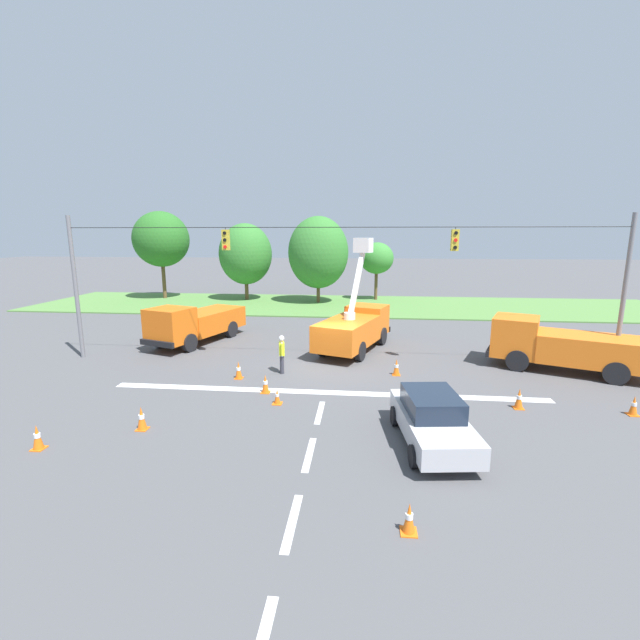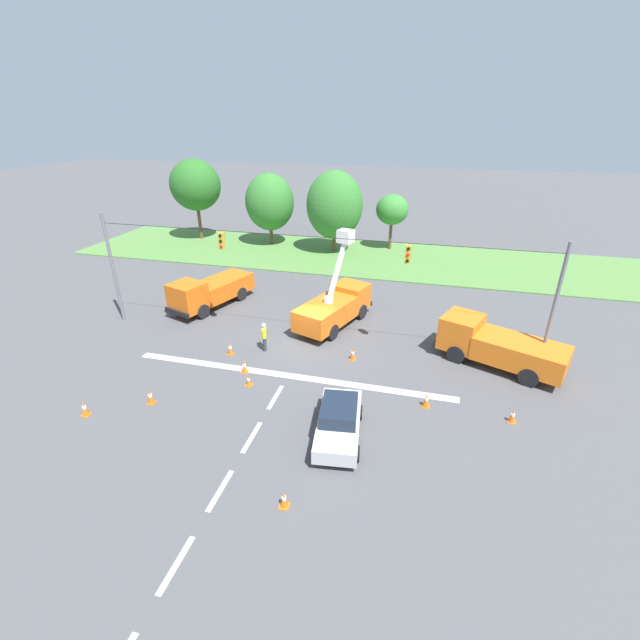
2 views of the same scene
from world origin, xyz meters
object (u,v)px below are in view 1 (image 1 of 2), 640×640
Objects in this scene: traffic_cone_foreground_left at (409,518)px; traffic_cone_mid_right at (37,437)px; road_worker at (282,352)px; traffic_cone_far_right at (142,418)px; tree_far_west at (161,239)px; traffic_cone_near_bucket at (265,384)px; traffic_cone_foreground_right at (519,399)px; utility_truck_support_far at (562,345)px; utility_truck_bucket_lift at (355,326)px; tree_east at (377,258)px; traffic_cone_lane_edge_a at (634,406)px; tree_west at (245,254)px; sedan_silver at (432,419)px; traffic_cone_far_left at (396,367)px; traffic_cone_mid_left at (239,370)px; traffic_cone_lane_edge_b at (277,397)px; tree_centre at (318,253)px; utility_truck_support_near at (195,323)px.

traffic_cone_foreground_left is 10.87m from traffic_cone_mid_right.
traffic_cone_mid_right is at bearing -126.83° from road_worker.
tree_far_west is at bearing 114.11° from traffic_cone_far_right.
traffic_cone_foreground_right is at bearing -3.81° from traffic_cone_near_bucket.
utility_truck_support_far is at bearing 25.95° from traffic_cone_far_right.
traffic_cone_far_right reaches higher than traffic_cone_foreground_right.
utility_truck_support_far reaches higher than traffic_cone_mid_right.
utility_truck_support_far is (9.67, -2.74, -0.12)m from utility_truck_bucket_lift.
tree_far_west is at bearing -177.00° from tree_east.
traffic_cone_far_right reaches higher than traffic_cone_lane_edge_a.
sedan_silver is (13.43, -27.97, -3.68)m from tree_west.
tree_east reaches higher than traffic_cone_far_left.
traffic_cone_mid_left reaches higher than traffic_cone_near_bucket.
utility_truck_bucket_lift reaches higher than traffic_cone_lane_edge_b.
traffic_cone_foreground_right is at bearing 176.91° from traffic_cone_lane_edge_a.
tree_east is 7.39× the size of traffic_cone_near_bucket.
traffic_cone_near_bucket is at bearing 176.19° from traffic_cone_foreground_right.
tree_centre is 1.12× the size of utility_truck_support_far.
utility_truck_support_far reaches higher than sedan_silver.
traffic_cone_far_left reaches higher than traffic_cone_lane_edge_b.
utility_truck_support_near reaches higher than traffic_cone_near_bucket.
traffic_cone_near_bucket is at bearing -52.06° from utility_truck_support_near.
traffic_cone_foreground_right is 1.08× the size of traffic_cone_lane_edge_a.
traffic_cone_far_left is at bearing -89.10° from tree_east.
traffic_cone_lane_edge_b is (2.28, -2.69, -0.10)m from traffic_cone_mid_left.
road_worker is 2.55× the size of traffic_cone_foreground_left.
traffic_cone_foreground_left is at bearing -140.57° from traffic_cone_lane_edge_a.
road_worker is (-12.91, -1.71, -0.22)m from utility_truck_support_far.
utility_truck_support_near is 1.56× the size of sedan_silver.
tree_east is 0.79× the size of utility_truck_support_far.
tree_east is (20.88, 1.09, -1.78)m from tree_far_west.
tree_east reaches higher than traffic_cone_foreground_right.
traffic_cone_foreground_left is (5.23, -30.99, -4.35)m from tree_centre.
utility_truck_support_far is (20.54, -20.03, -3.25)m from tree_west.
tree_west is (8.39, -0.11, -1.39)m from tree_far_west.
traffic_cone_mid_left is at bearing -75.52° from tree_west.
tree_east is 29.38m from sedan_silver.
utility_truck_support_far is (19.03, -3.34, 0.02)m from utility_truck_support_near.
utility_truck_support_far is 10.22× the size of traffic_cone_foreground_left.
tree_west reaches higher than traffic_cone_mid_right.
utility_truck_bucket_lift is 8.91× the size of traffic_cone_mid_right.
tree_east is 25.09m from traffic_cone_mid_left.
utility_truck_support_near reaches higher than road_worker.
traffic_cone_far_right is at bearing -179.89° from sedan_silver.
tree_far_west is at bearing 134.47° from traffic_cone_far_left.
traffic_cone_foreground_right is 1.03× the size of traffic_cone_far_left.
utility_truck_support_near is 7.48m from traffic_cone_mid_left.
sedan_silver reaches higher than traffic_cone_far_right.
utility_truck_bucket_lift is at bearing -76.96° from tree_centre.
tree_centre is 10.11× the size of traffic_cone_far_right.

